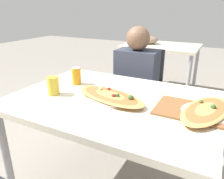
{
  "coord_description": "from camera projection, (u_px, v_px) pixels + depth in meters",
  "views": [
    {
      "loc": [
        0.58,
        -1.13,
        1.3
      ],
      "look_at": [
        -0.01,
        -0.01,
        0.82
      ],
      "focal_mm": 35.0,
      "sensor_mm": 36.0,
      "label": 1
    }
  ],
  "objects": [
    {
      "name": "pizza_main",
      "position": [
        110.0,
        96.0,
        1.35
      ],
      "size": [
        0.54,
        0.34,
        0.06
      ],
      "color": "white",
      "rests_on": "dining_table"
    },
    {
      "name": "serving_tray",
      "position": [
        195.0,
        111.0,
        1.19
      ],
      "size": [
        0.42,
        0.27,
        0.01
      ],
      "color": "brown",
      "rests_on": "dining_table"
    },
    {
      "name": "chair_far_seated",
      "position": [
        140.0,
        92.0,
        2.17
      ],
      "size": [
        0.4,
        0.4,
        0.92
      ],
      "rotation": [
        0.0,
        0.0,
        3.14
      ],
      "color": "black",
      "rests_on": "ground_plane"
    },
    {
      "name": "dining_table",
      "position": [
        113.0,
        108.0,
        1.4
      ],
      "size": [
        1.27,
        0.91,
        0.76
      ],
      "color": "beige",
      "rests_on": "ground_plane"
    },
    {
      "name": "pizza_second",
      "position": [
        206.0,
        111.0,
        1.16
      ],
      "size": [
        0.3,
        0.49,
        0.05
      ],
      "color": "white",
      "rests_on": "dining_table"
    },
    {
      "name": "soda_can",
      "position": [
        76.0,
        76.0,
        1.6
      ],
      "size": [
        0.07,
        0.07,
        0.12
      ],
      "color": "orange",
      "rests_on": "dining_table"
    },
    {
      "name": "background_table",
      "position": [
        158.0,
        48.0,
        3.34
      ],
      "size": [
        1.1,
        0.8,
        0.88
      ],
      "color": "beige",
      "rests_on": "ground_plane"
    },
    {
      "name": "person_seated",
      "position": [
        136.0,
        79.0,
        2.01
      ],
      "size": [
        0.37,
        0.24,
        1.15
      ],
      "rotation": [
        0.0,
        0.0,
        3.14
      ],
      "color": "#2D2D38",
      "rests_on": "ground_plane"
    },
    {
      "name": "drink_glass",
      "position": [
        53.0,
        86.0,
        1.41
      ],
      "size": [
        0.08,
        0.08,
        0.12
      ],
      "color": "gold",
      "rests_on": "dining_table"
    }
  ]
}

